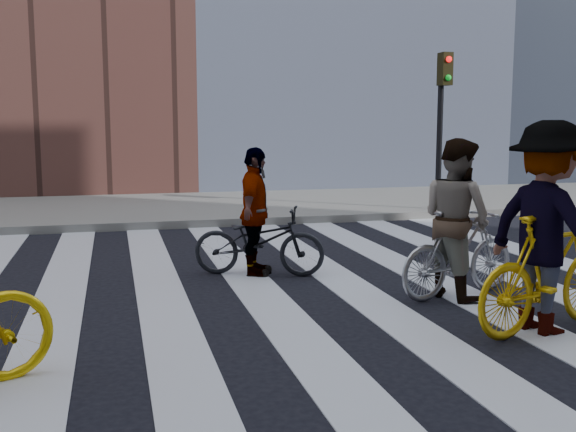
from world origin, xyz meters
name	(u,v)px	position (x,y,z in m)	size (l,w,h in m)	color
ground	(307,291)	(0.00, 0.00, 0.00)	(100.00, 100.00, 0.00)	black
sidewalk_far	(213,207)	(0.00, 7.50, 0.07)	(100.00, 5.00, 0.15)	slate
zebra_crosswalk	(307,291)	(0.00, 0.00, 0.01)	(8.25, 10.00, 0.01)	silver
traffic_signal	(442,105)	(4.40, 5.32, 2.28)	(0.22, 0.42, 3.33)	black
bike_silver_mid	(459,253)	(1.57, -0.65, 0.49)	(0.46, 1.64, 0.99)	#A0A0A9
bike_yellow_right	(549,273)	(1.75, -2.00, 0.55)	(0.52, 1.84, 1.11)	#E8B20C
bike_dark_rear	(259,241)	(-0.36, 0.95, 0.44)	(0.58, 1.67, 0.88)	black
rider_mid	(456,218)	(1.52, -0.65, 0.88)	(0.86, 0.67, 1.77)	slate
rider_right	(547,228)	(1.70, -2.00, 0.98)	(1.26, 0.73, 1.96)	slate
rider_rear	(255,212)	(-0.41, 0.95, 0.82)	(0.96, 0.40, 1.63)	slate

